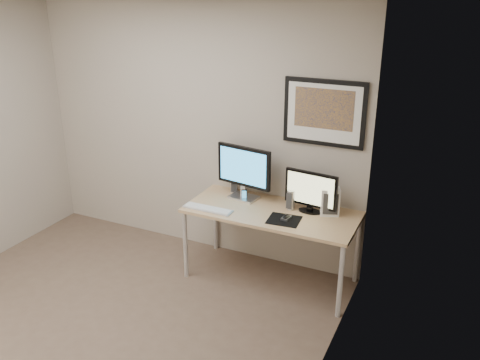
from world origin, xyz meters
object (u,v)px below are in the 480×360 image
at_px(speaker_left, 234,183).
at_px(keyboard, 208,209).
at_px(monitor_large, 244,170).
at_px(monitor_tv, 311,191).
at_px(fan_unit, 330,201).
at_px(desk, 271,217).
at_px(framed_art, 324,113).
at_px(phone_dock, 244,195).
at_px(speaker_right, 291,200).

xyz_separation_m(speaker_left, keyboard, (-0.04, -0.49, -0.09)).
height_order(monitor_large, monitor_tv, monitor_large).
distance_m(monitor_large, fan_unit, 0.88).
distance_m(desk, keyboard, 0.60).
bearing_deg(framed_art, speaker_left, -175.00).
relative_size(monitor_large, keyboard, 1.20).
bearing_deg(desk, fan_unit, 16.85).
relative_size(speaker_left, phone_dock, 1.64).
bearing_deg(monitor_tv, phone_dock, -172.16).
bearing_deg(speaker_left, phone_dock, -62.49).
distance_m(speaker_left, speaker_right, 0.67).
height_order(phone_dock, keyboard, phone_dock).
height_order(desk, keyboard, keyboard).
distance_m(desk, monitor_large, 0.53).
bearing_deg(desk, keyboard, -157.40).
distance_m(desk, phone_dock, 0.37).
height_order(desk, fan_unit, fan_unit).
xyz_separation_m(desk, keyboard, (-0.55, -0.23, 0.07)).
bearing_deg(fan_unit, speaker_right, 165.00).
height_order(desk, framed_art, framed_art).
height_order(desk, speaker_left, speaker_left).
distance_m(desk, speaker_right, 0.24).
bearing_deg(desk, speaker_right, 37.78).
relative_size(desk, fan_unit, 6.26).
xyz_separation_m(framed_art, monitor_large, (-0.71, -0.18, -0.60)).
height_order(framed_art, monitor_large, framed_art).
distance_m(monitor_large, keyboard, 0.52).
height_order(speaker_right, fan_unit, fan_unit).
xyz_separation_m(desk, monitor_large, (-0.36, 0.15, 0.36)).
distance_m(framed_art, keyboard, 1.38).
bearing_deg(keyboard, framed_art, 32.39).
bearing_deg(monitor_tv, speaker_right, -171.30).
height_order(speaker_right, keyboard, speaker_right).
distance_m(framed_art, phone_dock, 1.10).
bearing_deg(speaker_right, fan_unit, 12.79).
height_order(monitor_large, keyboard, monitor_large).
bearing_deg(monitor_tv, fan_unit, 17.20).
height_order(framed_art, keyboard, framed_art).
relative_size(speaker_right, keyboard, 0.39).
xyz_separation_m(phone_dock, fan_unit, (0.83, 0.05, 0.07)).
height_order(monitor_large, fan_unit, monitor_large).
relative_size(framed_art, phone_dock, 6.43).
xyz_separation_m(speaker_left, phone_dock, (0.18, -0.15, -0.04)).
distance_m(monitor_tv, keyboard, 0.97).
xyz_separation_m(speaker_right, keyboard, (-0.70, -0.34, -0.09)).
bearing_deg(speaker_right, monitor_large, -178.34).
xyz_separation_m(monitor_tv, phone_dock, (-0.66, -0.02, -0.15)).
height_order(desk, monitor_tv, monitor_tv).
relative_size(monitor_large, speaker_left, 3.02).
bearing_deg(desk, speaker_left, 153.24).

